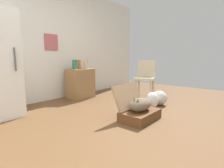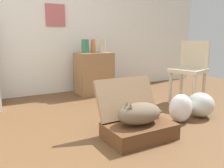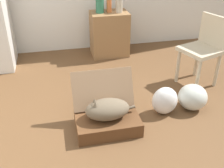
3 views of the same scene
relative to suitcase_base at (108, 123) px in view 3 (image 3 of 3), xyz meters
The scene contains 11 objects.
ground_plane 0.25m from the suitcase_base, 169.92° to the left, with size 7.68×7.68×0.00m, color brown.
suitcase_base is the anchor object (origin of this frame).
suitcase_lid 0.35m from the suitcase_base, 90.00° to the left, with size 0.64×0.41×0.04m, color #9B7756.
cat 0.17m from the suitcase_base, behind, with size 0.52×0.28×0.22m.
plastic_bag_white 0.69m from the suitcase_base, 12.27° to the left, with size 0.29×0.22×0.32m, color white.
plastic_bag_clear 1.03m from the suitcase_base, ahead, with size 0.33×0.32×0.29m, color silver.
side_table 1.96m from the suitcase_base, 77.21° to the left, with size 0.57×0.42×0.69m, color olive.
vase_tall 2.05m from the suitcase_base, 81.40° to the left, with size 0.12×0.12×0.21m, color #2D7051.
vase_short 2.07m from the suitcase_base, 72.82° to the left, with size 0.10×0.10×0.22m, color #B7AD99.
vase_round 2.08m from the suitcase_base, 77.28° to the left, with size 0.08×0.08×0.21m, color #CC6B38.
chair 1.61m from the suitcase_base, 26.84° to the left, with size 0.55×0.55×0.88m.
Camera 3 is at (-0.21, -2.21, 1.79)m, focal length 43.97 mm.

